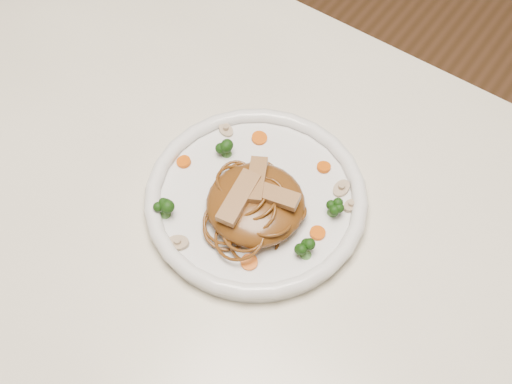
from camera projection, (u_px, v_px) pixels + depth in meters
The scene contains 19 objects.
table at pixel (247, 279), 0.92m from camera, with size 1.20×0.80×0.75m.
plate at pixel (256, 202), 0.87m from camera, with size 0.28×0.28×0.02m, color white.
noodle_mound at pixel (256, 204), 0.83m from camera, with size 0.12×0.12×0.04m, color #603712.
chicken_a at pixel (272, 194), 0.81m from camera, with size 0.07×0.02×0.01m, color #A4794D.
chicken_b at pixel (256, 180), 0.82m from camera, with size 0.06×0.02×0.01m, color #A4794D.
chicken_c at pixel (239, 198), 0.81m from camera, with size 0.07×0.02×0.01m, color #A4794D.
broccoli_0 at pixel (334, 205), 0.83m from camera, with size 0.03×0.03×0.03m, color #1A450E, non-canonical shape.
broccoli_1 at pixel (226, 148), 0.89m from camera, with size 0.02×0.02×0.03m, color #1A450E, non-canonical shape.
broccoli_2 at pixel (164, 207), 0.83m from camera, with size 0.03×0.03×0.03m, color #1A450E, non-canonical shape.
broccoli_3 at pixel (306, 249), 0.80m from camera, with size 0.02×0.02×0.03m, color #1A450E, non-canonical shape.
carrot_0 at pixel (324, 167), 0.88m from camera, with size 0.02×0.02×0.01m, color #D95607.
carrot_1 at pixel (184, 162), 0.89m from camera, with size 0.02×0.02×0.01m, color #D95607.
carrot_2 at pixel (318, 233), 0.83m from camera, with size 0.02×0.02×0.01m, color #D95607.
carrot_3 at pixel (259, 138), 0.91m from camera, with size 0.02×0.02×0.01m, color #D95607.
carrot_4 at pixel (249, 262), 0.81m from camera, with size 0.02×0.02×0.01m, color #D95607.
mushroom_0 at pixel (178, 243), 0.82m from camera, with size 0.03×0.03×0.01m, color #C6B495.
mushroom_1 at pixel (351, 206), 0.85m from camera, with size 0.02×0.02×0.01m, color #C6B495.
mushroom_2 at pixel (226, 130), 0.91m from camera, with size 0.02×0.02×0.01m, color #C6B495.
mushroom_3 at pixel (341, 189), 0.86m from camera, with size 0.03×0.03×0.01m, color #C6B495.
Camera 1 is at (0.25, -0.32, 1.49)m, focal length 48.12 mm.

